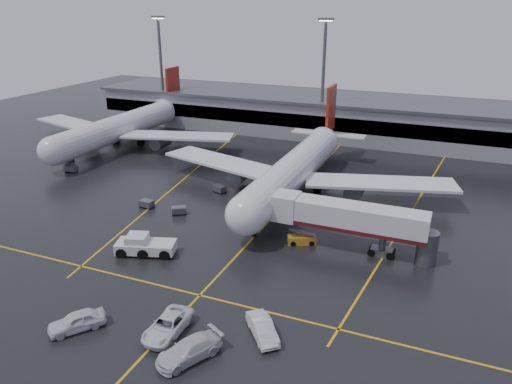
% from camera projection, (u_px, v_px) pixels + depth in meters
% --- Properties ---
extents(ground, '(220.00, 220.00, 0.00)m').
position_uv_depth(ground, '(274.00, 215.00, 69.28)').
color(ground, black).
rests_on(ground, ground).
extents(apron_line_centre, '(0.25, 90.00, 0.02)m').
position_uv_depth(apron_line_centre, '(274.00, 215.00, 69.28)').
color(apron_line_centre, gold).
rests_on(apron_line_centre, ground).
extents(apron_line_stop, '(60.00, 0.25, 0.02)m').
position_uv_depth(apron_line_stop, '(200.00, 295.00, 50.36)').
color(apron_line_stop, gold).
rests_on(apron_line_stop, ground).
extents(apron_line_left, '(9.99, 69.35, 0.02)m').
position_uv_depth(apron_line_left, '(188.00, 176.00, 85.04)').
color(apron_line_left, gold).
rests_on(apron_line_left, ground).
extents(apron_line_right, '(7.57, 69.64, 0.02)m').
position_uv_depth(apron_line_right, '(413.00, 209.00, 71.42)').
color(apron_line_right, gold).
rests_on(apron_line_right, ground).
extents(terminal, '(122.00, 19.00, 8.60)m').
position_uv_depth(terminal, '(350.00, 117.00, 108.91)').
color(terminal, gray).
rests_on(terminal, ground).
extents(light_mast_left, '(3.00, 1.20, 25.45)m').
position_uv_depth(light_mast_left, '(161.00, 64.00, 116.24)').
color(light_mast_left, '#595B60').
rests_on(light_mast_left, ground).
extents(light_mast_mid, '(3.00, 1.20, 25.45)m').
position_uv_depth(light_mast_mid, '(323.00, 73.00, 101.91)').
color(light_mast_mid, '#595B60').
rests_on(light_mast_mid, ground).
extents(main_airliner, '(48.80, 45.60, 14.10)m').
position_uv_depth(main_airliner, '(296.00, 167.00, 76.08)').
color(main_airliner, silver).
rests_on(main_airliner, ground).
extents(second_airliner, '(48.80, 45.60, 14.10)m').
position_uv_depth(second_airliner, '(123.00, 126.00, 101.45)').
color(second_airliner, silver).
rests_on(second_airliner, ground).
extents(jet_bridge, '(19.90, 3.40, 6.05)m').
position_uv_depth(jet_bridge, '(350.00, 220.00, 58.44)').
color(jet_bridge, silver).
rests_on(jet_bridge, ground).
extents(pushback_tractor, '(7.58, 4.88, 2.52)m').
position_uv_depth(pushback_tractor, '(144.00, 246.00, 58.45)').
color(pushback_tractor, silver).
rests_on(pushback_tractor, ground).
extents(belt_loader, '(3.75, 2.77, 2.19)m').
position_uv_depth(belt_loader, '(302.00, 239.00, 61.04)').
color(belt_loader, '#C6841A').
rests_on(belt_loader, ground).
extents(service_van_a, '(2.87, 6.01, 1.65)m').
position_uv_depth(service_van_a, '(168.00, 326.00, 44.32)').
color(service_van_a, white).
rests_on(service_van_a, ground).
extents(service_van_b, '(4.94, 6.40, 1.73)m').
position_uv_depth(service_van_b, '(189.00, 350.00, 41.15)').
color(service_van_b, silver).
rests_on(service_van_b, ground).
extents(service_van_c, '(4.58, 4.94, 1.65)m').
position_uv_depth(service_van_c, '(262.00, 328.00, 43.96)').
color(service_van_c, white).
rests_on(service_van_c, ground).
extents(service_van_d, '(4.79, 5.33, 1.75)m').
position_uv_depth(service_van_d, '(77.00, 321.00, 44.87)').
color(service_van_d, silver).
rests_on(service_van_d, ground).
extents(baggage_cart_a, '(2.39, 2.19, 1.12)m').
position_uv_depth(baggage_cart_a, '(179.00, 210.00, 69.47)').
color(baggage_cart_a, '#595B60').
rests_on(baggage_cart_a, ground).
extents(baggage_cart_b, '(2.10, 1.45, 1.12)m').
position_uv_depth(baggage_cart_b, '(147.00, 203.00, 71.78)').
color(baggage_cart_b, '#595B60').
rests_on(baggage_cart_b, ground).
extents(baggage_cart_c, '(2.35, 1.99, 1.12)m').
position_uv_depth(baggage_cart_c, '(220.00, 189.00, 77.48)').
color(baggage_cart_c, '#595B60').
rests_on(baggage_cart_c, ground).
extents(baggage_cart_d, '(2.03, 1.34, 1.12)m').
position_uv_depth(baggage_cart_d, '(68.00, 158.00, 92.50)').
color(baggage_cart_d, '#595B60').
rests_on(baggage_cart_d, ground).
extents(baggage_cart_e, '(2.11, 1.48, 1.12)m').
position_uv_depth(baggage_cart_e, '(71.00, 168.00, 86.87)').
color(baggage_cart_e, '#595B60').
rests_on(baggage_cart_e, ground).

